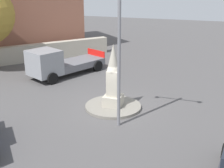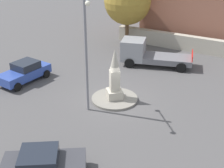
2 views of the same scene
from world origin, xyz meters
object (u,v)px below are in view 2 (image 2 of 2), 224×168
object	(u,v)px
monument	(115,77)
car_blue_parked_right	(25,72)
truck_grey_near_island	(147,53)
car_dark_grey_parked_left	(43,164)
tree_near_wall	(128,1)
streetlamp	(86,43)

from	to	relation	value
monument	car_blue_parked_right	distance (m)	7.68
monument	truck_grey_near_island	bearing A→B (deg)	-36.55
car_blue_parked_right	car_dark_grey_parked_left	distance (m)	11.28
car_dark_grey_parked_left	tree_near_wall	distance (m)	20.95
monument	streetlamp	size ratio (longest dim) A/B	0.47
car_dark_grey_parked_left	tree_near_wall	world-z (taller)	tree_near_wall
monument	car_blue_parked_right	bearing A→B (deg)	53.46
streetlamp	car_dark_grey_parked_left	size ratio (longest dim) A/B	1.84
monument	car_dark_grey_parked_left	bearing A→B (deg)	143.06
streetlamp	truck_grey_near_island	xyz separation A→B (m)	(6.64, -6.23, -3.58)
streetlamp	car_dark_grey_parked_left	distance (m)	7.57
tree_near_wall	car_blue_parked_right	bearing A→B (deg)	125.41
monument	streetlamp	distance (m)	3.64
car_dark_grey_parked_left	truck_grey_near_island	world-z (taller)	truck_grey_near_island
tree_near_wall	monument	bearing A→B (deg)	160.86
truck_grey_near_island	streetlamp	bearing A→B (deg)	136.83
monument	car_dark_grey_parked_left	world-z (taller)	monument
streetlamp	monument	bearing A→B (deg)	-64.85
car_blue_parked_right	tree_near_wall	bearing A→B (deg)	-54.59
streetlamp	tree_near_wall	world-z (taller)	streetlamp
tree_near_wall	car_dark_grey_parked_left	bearing A→B (deg)	153.73
car_blue_parked_right	truck_grey_near_island	size ratio (longest dim) A/B	0.66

